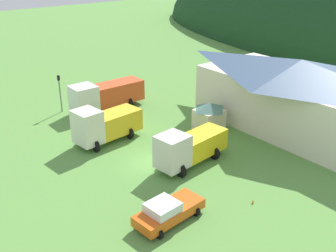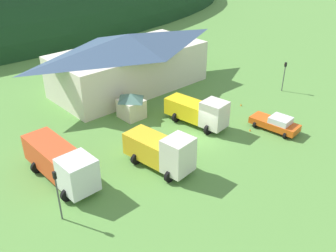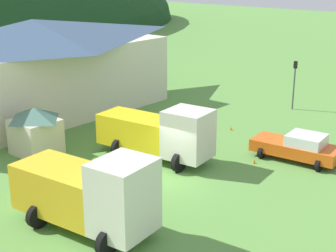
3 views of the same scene
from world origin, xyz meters
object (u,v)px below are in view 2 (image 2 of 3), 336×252
Objects in this scene: traffic_light_east at (284,73)px; traffic_cone_near_pickup at (250,131)px; play_shed_cream at (131,105)px; traffic_light_west at (57,191)px; heavy_rig_striped at (162,150)px; service_pickup_orange at (276,123)px; flatbed_truck_yellow at (199,111)px; traffic_cone_mid_row at (241,106)px; heavy_rig_white at (61,162)px; depot_building at (129,61)px.

traffic_light_east is 12.60m from traffic_cone_near_pickup.
traffic_light_west is at bearing -145.36° from play_shed_cream.
heavy_rig_striped is 1.30× the size of service_pickup_orange.
traffic_cone_near_pickup is (3.02, -4.54, -1.66)m from flatbed_truck_yellow.
traffic_cone_mid_row is at bearing 46.33° from traffic_cone_near_pickup.
traffic_light_west is at bearing -175.94° from traffic_light_east.
play_shed_cream is at bearing -153.68° from flatbed_truck_yellow.
service_pickup_orange is at bearing 32.53° from flatbed_truck_yellow.
traffic_cone_mid_row is (4.24, 4.44, 0.00)m from traffic_cone_near_pickup.
heavy_rig_white is at bearing -115.03° from service_pickup_orange.
traffic_cone_near_pickup is (-2.07, 1.65, -0.83)m from service_pickup_orange.
flatbed_truck_yellow is (8.20, 3.26, -0.14)m from heavy_rig_striped.
traffic_light_east is (30.32, -1.92, 0.59)m from heavy_rig_white.
traffic_light_west is at bearing -86.89° from flatbed_truck_yellow.
traffic_cone_mid_row is at bearing 95.20° from heavy_rig_striped.
traffic_light_east is at bearing 113.18° from service_pickup_orange.
traffic_light_east is (14.83, -0.84, 0.71)m from flatbed_truck_yellow.
heavy_rig_white is 14.16× the size of traffic_cone_mid_row.
heavy_rig_striped is at bearing 58.65° from heavy_rig_white.
traffic_cone_mid_row is at bearing 86.41° from heavy_rig_white.
traffic_cone_near_pickup is at bearing -162.63° from traffic_light_east.
traffic_light_west is (-23.02, 3.02, 1.74)m from service_pickup_orange.
traffic_light_east is 7.97m from traffic_cone_mid_row.
heavy_rig_striped is 11.43m from traffic_cone_near_pickup.
flatbed_truck_yellow is 8.06m from service_pickup_orange.
heavy_rig_white is 21.84m from service_pickup_orange.
traffic_cone_mid_row is at bearing -29.45° from play_shed_cream.
traffic_cone_mid_row is (6.29, -13.36, -3.69)m from depot_building.
service_pickup_orange is at bearing -78.01° from depot_building.
flatbed_truck_yellow reaches higher than service_pickup_orange.
play_shed_cream is 16.78m from traffic_light_west.
heavy_rig_white is 15.52m from flatbed_truck_yellow.
flatbed_truck_yellow reaches higher than play_shed_cream.
depot_building is 18.30m from traffic_cone_near_pickup.
traffic_light_east reaches higher than flatbed_truck_yellow.
play_shed_cream is 0.34× the size of heavy_rig_white.
traffic_light_east is 7.57× the size of traffic_cone_near_pickup.
flatbed_truck_yellow is (-0.96, -13.26, -2.02)m from depot_building.
heavy_rig_white reaches higher than service_pickup_orange.
depot_building reaches higher than traffic_cone_mid_row.
heavy_rig_white is at bearing -143.46° from depot_building.
heavy_rig_striped is at bearing -75.24° from flatbed_truck_yellow.
depot_building reaches higher than flatbed_truck_yellow.
traffic_light_west is at bearing -30.59° from heavy_rig_white.
traffic_cone_near_pickup is (11.22, -1.28, -1.80)m from heavy_rig_striped.
traffic_light_west reaches higher than traffic_light_east.
traffic_light_east is at bearing 4.06° from traffic_light_west.
heavy_rig_white is 1.63× the size of service_pickup_orange.
traffic_cone_near_pickup is at bearing -83.41° from depot_building.
flatbed_truck_yellow is at bearing 123.62° from traffic_cone_near_pickup.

